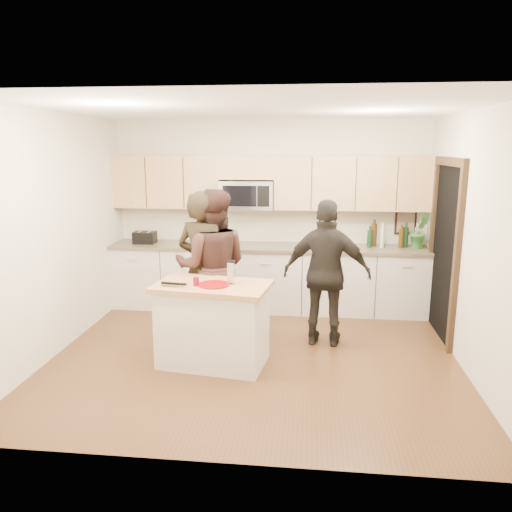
# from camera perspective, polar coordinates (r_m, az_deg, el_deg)

# --- Properties ---
(floor) EXTENTS (4.50, 4.50, 0.00)m
(floor) POSITION_cam_1_polar(r_m,az_deg,el_deg) (5.79, -0.15, -11.24)
(floor) COLOR #50311B
(floor) RESTS_ON ground
(room_shell) EXTENTS (4.52, 4.02, 2.71)m
(room_shell) POSITION_cam_1_polar(r_m,az_deg,el_deg) (5.34, -0.17, 6.04)
(room_shell) COLOR beige
(room_shell) RESTS_ON ground
(back_cabinetry) EXTENTS (4.50, 0.66, 0.94)m
(back_cabinetry) POSITION_cam_1_polar(r_m,az_deg,el_deg) (7.22, 1.34, -2.44)
(back_cabinetry) COLOR beige
(back_cabinetry) RESTS_ON ground
(upper_cabinetry) EXTENTS (4.50, 0.33, 0.75)m
(upper_cabinetry) POSITION_cam_1_polar(r_m,az_deg,el_deg) (7.14, 1.77, 8.55)
(upper_cabinetry) COLOR tan
(upper_cabinetry) RESTS_ON ground
(microwave) EXTENTS (0.76, 0.41, 0.40)m
(microwave) POSITION_cam_1_polar(r_m,az_deg,el_deg) (7.16, -1.03, 7.01)
(microwave) COLOR silver
(microwave) RESTS_ON ground
(doorway) EXTENTS (0.06, 1.25, 2.20)m
(doorway) POSITION_cam_1_polar(r_m,az_deg,el_deg) (6.49, 20.77, 1.25)
(doorway) COLOR black
(doorway) RESTS_ON ground
(framed_picture) EXTENTS (0.30, 0.03, 0.38)m
(framed_picture) POSITION_cam_1_polar(r_m,az_deg,el_deg) (7.45, 16.72, 3.84)
(framed_picture) COLOR black
(framed_picture) RESTS_ON ground
(dish_towel) EXTENTS (0.34, 0.60, 0.48)m
(dish_towel) POSITION_cam_1_polar(r_m,az_deg,el_deg) (7.11, -6.43, -0.03)
(dish_towel) COLOR white
(dish_towel) RESTS_ON ground
(island) EXTENTS (1.29, 0.86, 0.90)m
(island) POSITION_cam_1_polar(r_m,az_deg,el_deg) (5.44, -4.94, -7.72)
(island) COLOR beige
(island) RESTS_ON ground
(red_plate) EXTENTS (0.33, 0.33, 0.02)m
(red_plate) POSITION_cam_1_polar(r_m,az_deg,el_deg) (5.24, -4.84, -3.28)
(red_plate) COLOR maroon
(red_plate) RESTS_ON island
(box_grater) EXTENTS (0.08, 0.07, 0.24)m
(box_grater) POSITION_cam_1_polar(r_m,az_deg,el_deg) (5.25, -2.90, -1.76)
(box_grater) COLOR silver
(box_grater) RESTS_ON red_plate
(drink_glass) EXTENTS (0.06, 0.06, 0.09)m
(drink_glass) POSITION_cam_1_polar(r_m,az_deg,el_deg) (5.24, -6.87, -2.91)
(drink_glass) COLOR maroon
(drink_glass) RESTS_ON island
(cutting_board) EXTENTS (0.25, 0.19, 0.02)m
(cutting_board) POSITION_cam_1_polar(r_m,az_deg,el_deg) (5.31, -9.38, -3.18)
(cutting_board) COLOR tan
(cutting_board) RESTS_ON island
(tongs) EXTENTS (0.28, 0.07, 0.02)m
(tongs) POSITION_cam_1_polar(r_m,az_deg,el_deg) (5.26, -9.38, -3.12)
(tongs) COLOR black
(tongs) RESTS_ON cutting_board
(knife) EXTENTS (0.18, 0.04, 0.01)m
(knife) POSITION_cam_1_polar(r_m,az_deg,el_deg) (5.24, -9.87, -3.30)
(knife) COLOR silver
(knife) RESTS_ON cutting_board
(toaster) EXTENTS (0.31, 0.23, 0.17)m
(toaster) POSITION_cam_1_polar(r_m,az_deg,el_deg) (7.45, -12.59, 2.08)
(toaster) COLOR black
(toaster) RESTS_ON back_cabinetry
(bottle_cluster) EXTENTS (0.73, 0.20, 0.38)m
(bottle_cluster) POSITION_cam_1_polar(r_m,az_deg,el_deg) (7.23, 15.20, 2.34)
(bottle_cluster) COLOR black
(bottle_cluster) RESTS_ON back_cabinetry
(orchid) EXTENTS (0.31, 0.28, 0.48)m
(orchid) POSITION_cam_1_polar(r_m,az_deg,el_deg) (7.24, 18.21, 2.71)
(orchid) COLOR #32752E
(orchid) RESTS_ON back_cabinetry
(woman_left) EXTENTS (0.78, 0.64, 1.83)m
(woman_left) POSITION_cam_1_polar(r_m,az_deg,el_deg) (5.92, -6.08, -1.40)
(woman_left) COLOR black
(woman_left) RESTS_ON ground
(woman_center) EXTENTS (0.96, 0.78, 1.85)m
(woman_center) POSITION_cam_1_polar(r_m,az_deg,el_deg) (5.94, -5.02, -1.25)
(woman_center) COLOR black
(woman_center) RESTS_ON ground
(woman_right) EXTENTS (1.06, 0.53, 1.74)m
(woman_right) POSITION_cam_1_polar(r_m,az_deg,el_deg) (5.89, 8.10, -2.01)
(woman_right) COLOR black
(woman_right) RESTS_ON ground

